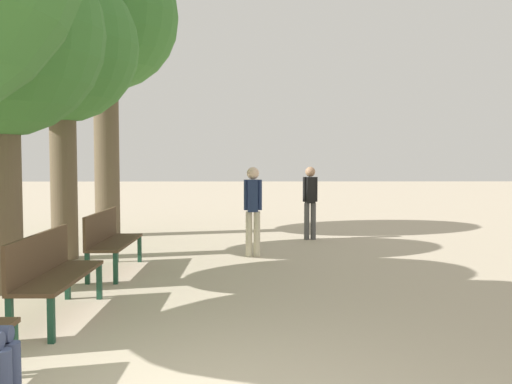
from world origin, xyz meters
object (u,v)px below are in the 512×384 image
Objects in this scene: bench_row_2 at (109,237)px; pedestrian_mid at (310,198)px; bench_row_1 at (51,269)px; pedestrian_near at (253,205)px; tree_row_3 at (105,21)px; tree_row_2 at (61,49)px.

pedestrian_mid is at bearing 45.46° from bench_row_2.
bench_row_1 is 1.12× the size of pedestrian_near.
tree_row_3 is (-1.07, 4.13, 4.24)m from bench_row_2.
pedestrian_near is (3.27, -2.76, -3.87)m from tree_row_3.
pedestrian_near is at bearing 3.43° from tree_row_2.
bench_row_1 is at bearing -80.92° from tree_row_3.
tree_row_2 reaches higher than pedestrian_mid.
tree_row_2 is at bearing 132.11° from bench_row_2.
pedestrian_mid is at bearing 27.17° from tree_row_2.
tree_row_3 reaches higher than pedestrian_near.
pedestrian_mid is at bearing 60.34° from bench_row_1.
tree_row_3 reaches higher than pedestrian_mid.
bench_row_1 is 6.95m from pedestrian_mid.
tree_row_2 is at bearing -90.00° from tree_row_3.
bench_row_1 is 1.00× the size of bench_row_2.
pedestrian_near is at bearing -40.12° from tree_row_3.
pedestrian_mid reaches higher than bench_row_1.
bench_row_1 is at bearing -74.01° from tree_row_2.
bench_row_1 is at bearing -90.00° from bench_row_2.
tree_row_3 is 4.15× the size of pedestrian_mid.
bench_row_2 is (0.00, 2.54, 0.00)m from bench_row_1.
pedestrian_near is at bearing 60.65° from bench_row_1.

